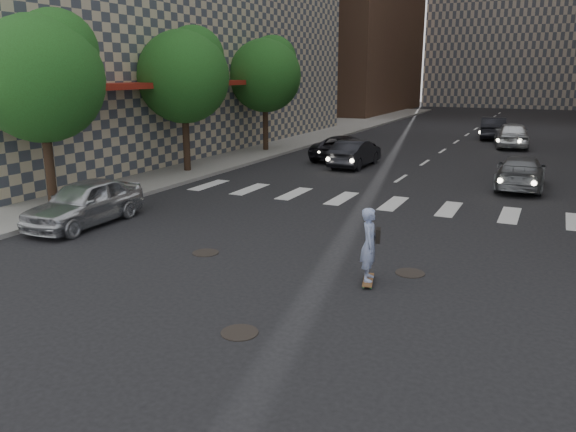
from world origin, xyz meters
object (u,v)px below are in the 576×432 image
at_px(silver_sedan, 85,202).
at_px(traffic_car_c, 345,148).
at_px(traffic_car_a, 355,153).
at_px(traffic_car_d, 512,135).
at_px(skateboarder, 370,244).
at_px(tree_a, 44,73).
at_px(tree_b, 186,72).
at_px(tree_c, 267,72).
at_px(traffic_car_b, 521,172).
at_px(traffic_car_e, 493,128).

relative_size(silver_sedan, traffic_car_c, 0.89).
relative_size(traffic_car_a, traffic_car_d, 0.87).
bearing_deg(traffic_car_a, skateboarder, 111.62).
bearing_deg(traffic_car_d, tree_a, 54.10).
bearing_deg(traffic_car_d, traffic_car_c, 42.63).
bearing_deg(traffic_car_c, tree_b, 60.53).
xyz_separation_m(tree_c, traffic_car_c, (5.27, -0.98, -3.99)).
bearing_deg(traffic_car_c, traffic_car_a, 129.93).
xyz_separation_m(tree_b, traffic_car_d, (13.06, 16.43, -3.84)).
bearing_deg(traffic_car_b, traffic_car_e, -81.45).
xyz_separation_m(traffic_car_c, traffic_car_e, (6.20, 13.85, 0.11)).
xyz_separation_m(skateboarder, traffic_car_e, (-0.58, 31.05, -0.16)).
xyz_separation_m(traffic_car_b, traffic_car_c, (-9.15, 4.15, -0.00)).
relative_size(traffic_car_c, traffic_car_e, 1.01).
height_order(tree_b, traffic_car_d, tree_b).
xyz_separation_m(tree_a, silver_sedan, (2.45, -1.14, -3.93)).
distance_m(tree_a, skateboarder, 12.79).
distance_m(silver_sedan, traffic_car_a, 14.79).
height_order(tree_b, traffic_car_c, tree_b).
relative_size(tree_b, traffic_car_b, 1.45).
bearing_deg(traffic_car_a, tree_b, 39.70).
xyz_separation_m(tree_b, silver_sedan, (2.45, -9.14, -3.93)).
relative_size(traffic_car_b, traffic_car_e, 0.97).
bearing_deg(traffic_car_b, traffic_car_d, -85.03).
bearing_deg(tree_a, tree_c, 90.00).
height_order(tree_c, traffic_car_d, tree_c).
bearing_deg(traffic_car_d, silver_sedan, 59.70).
xyz_separation_m(skateboarder, traffic_car_a, (-5.55, 15.27, -0.25)).
distance_m(tree_a, tree_b, 8.00).
height_order(tree_a, skateboarder, tree_a).
bearing_deg(traffic_car_a, traffic_car_d, -118.36).
relative_size(tree_a, tree_b, 1.00).
distance_m(traffic_car_a, traffic_car_b, 8.23).
bearing_deg(tree_b, traffic_car_b, 11.23).
bearing_deg(tree_a, traffic_car_a, 63.59).
height_order(silver_sedan, traffic_car_b, silver_sedan).
relative_size(skateboarder, traffic_car_e, 0.38).
bearing_deg(traffic_car_e, skateboarder, 84.96).
bearing_deg(tree_b, skateboarder, -40.23).
distance_m(silver_sedan, traffic_car_e, 31.32).
bearing_deg(silver_sedan, traffic_car_d, 65.45).
xyz_separation_m(silver_sedan, traffic_car_b, (11.97, 12.00, -0.06)).
distance_m(traffic_car_b, traffic_car_c, 10.05).
bearing_deg(silver_sedan, traffic_car_b, 43.05).
relative_size(tree_a, traffic_car_c, 1.39).
distance_m(skateboarder, traffic_car_b, 13.27).
bearing_deg(traffic_car_e, traffic_car_b, 93.22).
bearing_deg(tree_b, traffic_car_d, 51.53).
height_order(skateboarder, traffic_car_b, skateboarder).
bearing_deg(traffic_car_e, traffic_car_a, 66.41).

